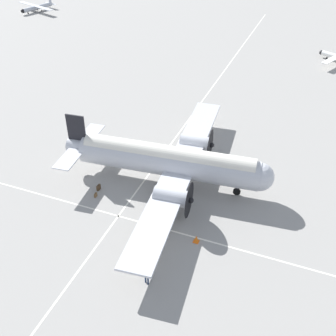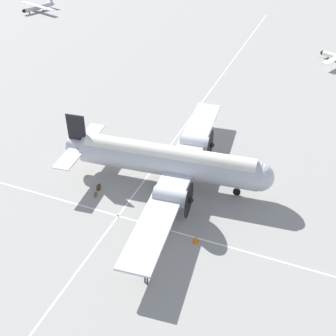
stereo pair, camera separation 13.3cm
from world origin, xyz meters
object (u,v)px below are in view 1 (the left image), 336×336
object	(u,v)px
suitcase_near_door	(96,195)
traffic_cone	(196,239)
suitcase_upright_spare	(99,187)
airliner_main	(172,161)
light_aircraft_distant	(36,7)
crew_foreground	(147,273)

from	to	relation	value
suitcase_near_door	traffic_cone	xyz separation A→B (m)	(-2.00, -10.36, 0.08)
suitcase_near_door	suitcase_upright_spare	world-z (taller)	suitcase_upright_spare
airliner_main	light_aircraft_distant	world-z (taller)	airliner_main
light_aircraft_distant	traffic_cone	xyz separation A→B (m)	(-51.08, -52.22, -0.53)
suitcase_upright_spare	traffic_cone	world-z (taller)	traffic_cone
airliner_main	suitcase_upright_spare	size ratio (longest dim) A/B	46.76
suitcase_upright_spare	light_aircraft_distant	distance (m)	63.56
airliner_main	traffic_cone	distance (m)	8.23
airliner_main	suitcase_near_door	world-z (taller)	airliner_main
light_aircraft_distant	crew_foreground	bearing A→B (deg)	59.43
suitcase_upright_spare	traffic_cone	distance (m)	11.04
suitcase_near_door	suitcase_upright_spare	xyz separation A→B (m)	(1.03, 0.26, 0.05)
crew_foreground	light_aircraft_distant	world-z (taller)	light_aircraft_distant
suitcase_near_door	traffic_cone	size ratio (longest dim) A/B	0.73
airliner_main	suitcase_near_door	distance (m)	7.69
light_aircraft_distant	traffic_cone	world-z (taller)	light_aircraft_distant
crew_foreground	suitcase_near_door	bearing A→B (deg)	-21.58
suitcase_near_door	suitcase_upright_spare	size ratio (longest dim) A/B	0.83
suitcase_near_door	traffic_cone	world-z (taller)	traffic_cone
airliner_main	crew_foreground	bearing A→B (deg)	-83.32
suitcase_upright_spare	traffic_cone	size ratio (longest dim) A/B	0.89
suitcase_upright_spare	light_aircraft_distant	xyz separation A→B (m)	(48.05, 41.60, 0.57)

